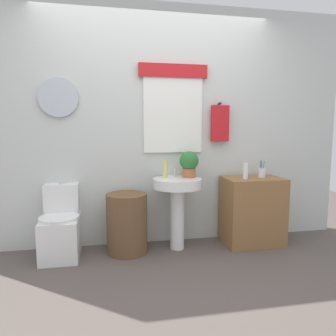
% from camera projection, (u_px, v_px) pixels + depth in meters
% --- Properties ---
extents(ground_plane, '(8.00, 8.00, 0.00)m').
position_uv_depth(ground_plane, '(177.00, 290.00, 2.47)').
color(ground_plane, '#564C47').
extents(back_wall, '(4.40, 0.18, 2.60)m').
position_uv_depth(back_wall, '(155.00, 126.00, 3.42)').
color(back_wall, silver).
rests_on(back_wall, ground_plane).
extents(toilet, '(0.38, 0.51, 0.73)m').
position_uv_depth(toilet, '(61.00, 229.00, 3.10)').
color(toilet, white).
rests_on(toilet, ground_plane).
extents(laundry_hamper, '(0.42, 0.42, 0.62)m').
position_uv_depth(laundry_hamper, '(127.00, 223.00, 3.19)').
color(laundry_hamper, brown).
rests_on(laundry_hamper, ground_plane).
extents(pedestal_sink, '(0.51, 0.51, 0.76)m').
position_uv_depth(pedestal_sink, '(177.00, 196.00, 3.26)').
color(pedestal_sink, white).
rests_on(pedestal_sink, ground_plane).
extents(faucet, '(0.03, 0.03, 0.10)m').
position_uv_depth(faucet, '(175.00, 172.00, 3.34)').
color(faucet, silver).
rests_on(faucet, pedestal_sink).
extents(wooden_cabinet, '(0.63, 0.44, 0.74)m').
position_uv_depth(wooden_cabinet, '(252.00, 211.00, 3.44)').
color(wooden_cabinet, olive).
rests_on(wooden_cabinet, ground_plane).
extents(soap_bottle, '(0.05, 0.05, 0.19)m').
position_uv_depth(soap_bottle, '(165.00, 169.00, 3.25)').
color(soap_bottle, '#DBD166').
rests_on(soap_bottle, pedestal_sink).
extents(potted_plant, '(0.20, 0.20, 0.28)m').
position_uv_depth(potted_plant, '(189.00, 163.00, 3.30)').
color(potted_plant, '#AD5B38').
rests_on(potted_plant, pedestal_sink).
extents(lotion_bottle, '(0.05, 0.05, 0.17)m').
position_uv_depth(lotion_bottle, '(246.00, 171.00, 3.32)').
color(lotion_bottle, white).
rests_on(lotion_bottle, wooden_cabinet).
extents(toothbrush_cup, '(0.08, 0.08, 0.19)m').
position_uv_depth(toothbrush_cup, '(262.00, 172.00, 3.43)').
color(toothbrush_cup, silver).
rests_on(toothbrush_cup, wooden_cabinet).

